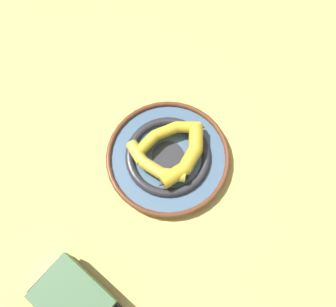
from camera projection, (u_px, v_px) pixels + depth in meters
name	position (u px, v px, depth m)	size (l,w,h in m)	color
ground_plane	(164.00, 167.00, 0.90)	(2.80, 2.80, 0.00)	#E5CC6B
decorative_bowl	(168.00, 156.00, 0.89)	(0.34, 0.34, 0.03)	slate
banana_a	(153.00, 164.00, 0.85)	(0.17, 0.13, 0.03)	gold
banana_b	(186.00, 158.00, 0.85)	(0.13, 0.19, 0.04)	gold
banana_c	(169.00, 133.00, 0.88)	(0.19, 0.10, 0.03)	gold
book_stack	(74.00, 300.00, 0.74)	(0.22, 0.22, 0.07)	black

